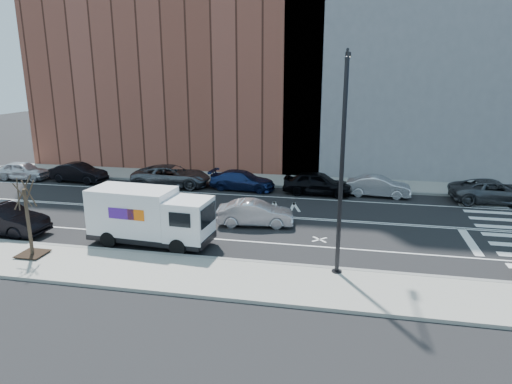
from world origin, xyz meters
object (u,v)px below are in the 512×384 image
at_px(far_parked_a, 23,170).
at_px(far_parked_b, 79,173).
at_px(fedex_van, 150,216).
at_px(driving_sedan, 255,213).

relative_size(far_parked_a, far_parked_b, 0.96).
bearing_deg(far_parked_a, fedex_van, -125.80).
xyz_separation_m(far_parked_a, driving_sedan, (20.46, -7.22, -0.02)).
height_order(far_parked_b, driving_sedan, far_parked_b).
bearing_deg(far_parked_b, driving_sedan, -109.57).
xyz_separation_m(far_parked_b, driving_sedan, (15.63, -7.36, -0.03)).
xyz_separation_m(fedex_van, driving_sedan, (4.60, 3.87, -0.78)).
height_order(far_parked_a, far_parked_b, far_parked_b).
relative_size(fedex_van, far_parked_b, 1.43).
bearing_deg(far_parked_a, driving_sedan, -110.29).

